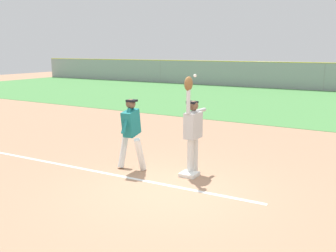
# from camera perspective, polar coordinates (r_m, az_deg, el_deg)

# --- Properties ---
(ground_plane) EXTENTS (70.00, 70.00, 0.00)m
(ground_plane) POSITION_cam_1_polar(r_m,az_deg,el_deg) (7.81, 0.19, -9.72)
(ground_plane) COLOR tan
(outfield_grass) EXTENTS (54.00, 14.24, 0.01)m
(outfield_grass) POSITION_cam_1_polar(r_m,az_deg,el_deg) (21.51, 20.22, 3.34)
(outfield_grass) COLOR #4C8C47
(outfield_grass) RESTS_ON ground_plane
(chalk_foul_line) EXTENTS (12.00, 0.47, 0.01)m
(chalk_foul_line) POSITION_cam_1_polar(r_m,az_deg,el_deg) (10.34, -19.38, -4.97)
(chalk_foul_line) COLOR white
(chalk_foul_line) RESTS_ON ground_plane
(first_base) EXTENTS (0.38, 0.38, 0.08)m
(first_base) POSITION_cam_1_polar(r_m,az_deg,el_deg) (8.59, 3.31, -7.43)
(first_base) COLOR white
(first_base) RESTS_ON ground_plane
(fielder) EXTENTS (0.29, 0.90, 2.28)m
(fielder) POSITION_cam_1_polar(r_m,az_deg,el_deg) (8.48, 3.81, -0.11)
(fielder) COLOR silver
(fielder) RESTS_ON ground_plane
(runner) EXTENTS (0.76, 0.85, 1.72)m
(runner) POSITION_cam_1_polar(r_m,az_deg,el_deg) (8.83, -5.69, -0.49)
(runner) COLOR white
(runner) RESTS_ON ground_plane
(baseball) EXTENTS (0.07, 0.07, 0.07)m
(baseball) POSITION_cam_1_polar(r_m,az_deg,el_deg) (8.68, 4.18, 7.77)
(baseball) COLOR white
(outfield_fence) EXTENTS (54.08, 0.08, 1.99)m
(outfield_fence) POSITION_cam_1_polar(r_m,az_deg,el_deg) (28.42, 22.95, 7.01)
(outfield_fence) COLOR #93999E
(outfield_fence) RESTS_ON ground_plane
(parked_car_white) EXTENTS (4.44, 2.20, 1.25)m
(parked_car_white) POSITION_cam_1_polar(r_m,az_deg,el_deg) (32.27, 11.34, 7.57)
(parked_car_white) COLOR white
(parked_car_white) RESTS_ON ground_plane
(parked_car_green) EXTENTS (4.59, 2.50, 1.25)m
(parked_car_green) POSITION_cam_1_polar(r_m,az_deg,el_deg) (31.01, 21.91, 6.80)
(parked_car_green) COLOR #1E6B33
(parked_car_green) RESTS_ON ground_plane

